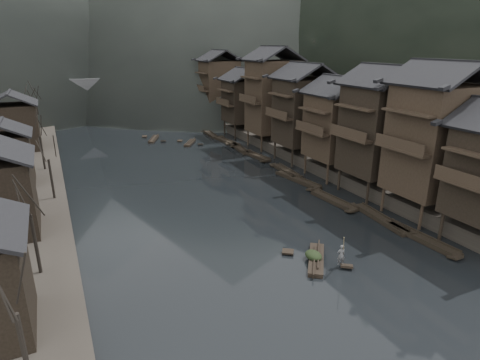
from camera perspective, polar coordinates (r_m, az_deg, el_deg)
water at (r=34.98m, az=3.96°, el=-9.18°), size 300.00×300.00×0.00m
right_bank at (r=85.06m, az=11.57°, el=8.02°), size 40.00×200.00×1.80m
stilt_houses at (r=57.22m, az=9.85°, el=11.09°), size 9.00×67.60×16.25m
left_houses at (r=48.41m, az=-30.81°, el=3.35°), size 8.10×53.20×8.73m
bare_trees at (r=57.44m, az=-26.79°, el=6.86°), size 4.00×73.78×8.00m
moored_sampans at (r=54.80m, az=5.67°, el=1.59°), size 2.99×55.17×0.47m
midriver_boats at (r=83.61m, az=-11.27°, el=7.37°), size 9.31×39.33×0.45m
stone_bridge at (r=100.62m, az=-16.77°, el=11.69°), size 40.00×6.00×9.00m
hero_sampan at (r=33.00m, az=10.80°, el=-10.95°), size 4.02×4.91×0.44m
cargo_heap at (r=32.77m, az=10.44°, el=-9.96°), size 1.20×1.57×0.72m
boatman at (r=32.08m, az=14.22°, el=-9.91°), size 0.70×0.54×1.71m
bamboo_pole at (r=31.01m, az=14.91°, el=-5.40°), size 1.89×1.95×3.74m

